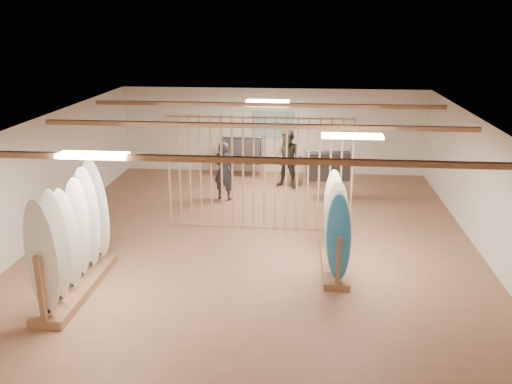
# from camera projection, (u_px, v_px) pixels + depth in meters

# --- Properties ---
(floor) EXTENTS (12.00, 12.00, 0.00)m
(floor) POSITION_uv_depth(u_px,v_px,m) (256.00, 241.00, 12.62)
(floor) COLOR #99664A
(floor) RESTS_ON ground
(ceiling) EXTENTS (12.00, 12.00, 0.00)m
(ceiling) POSITION_uv_depth(u_px,v_px,m) (256.00, 122.00, 11.77)
(ceiling) COLOR #97958F
(ceiling) RESTS_ON ground
(wall_back) EXTENTS (12.00, 0.00, 12.00)m
(wall_back) POSITION_uv_depth(u_px,v_px,m) (273.00, 131.00, 17.88)
(wall_back) COLOR silver
(wall_back) RESTS_ON ground
(wall_front) EXTENTS (12.00, 0.00, 12.00)m
(wall_front) POSITION_uv_depth(u_px,v_px,m) (209.00, 328.00, 6.51)
(wall_front) COLOR silver
(wall_front) RESTS_ON ground
(wall_left) EXTENTS (0.00, 12.00, 12.00)m
(wall_left) POSITION_uv_depth(u_px,v_px,m) (43.00, 178.00, 12.64)
(wall_left) COLOR silver
(wall_left) RESTS_ON ground
(wall_right) EXTENTS (0.00, 12.00, 12.00)m
(wall_right) POSITION_uv_depth(u_px,v_px,m) (485.00, 190.00, 11.75)
(wall_right) COLOR silver
(wall_right) RESTS_ON ground
(ceiling_slats) EXTENTS (9.50, 6.12, 0.10)m
(ceiling_slats) POSITION_uv_depth(u_px,v_px,m) (256.00, 126.00, 11.79)
(ceiling_slats) COLOR #9B6846
(ceiling_slats) RESTS_ON ground
(light_panels) EXTENTS (1.20, 0.35, 0.06)m
(light_panels) POSITION_uv_depth(u_px,v_px,m) (256.00, 125.00, 11.78)
(light_panels) COLOR white
(light_panels) RESTS_ON ground
(bamboo_partition) EXTENTS (4.45, 0.05, 2.78)m
(bamboo_partition) POSITION_uv_depth(u_px,v_px,m) (259.00, 174.00, 12.95)
(bamboo_partition) COLOR tan
(bamboo_partition) RESTS_ON ground
(poster) EXTENTS (1.40, 0.03, 0.90)m
(poster) POSITION_uv_depth(u_px,v_px,m) (273.00, 125.00, 17.80)
(poster) COLOR teal
(poster) RESTS_ON ground
(rack_left) EXTENTS (0.61, 2.75, 2.22)m
(rack_left) POSITION_uv_depth(u_px,v_px,m) (74.00, 254.00, 10.08)
(rack_left) COLOR #9B6846
(rack_left) RESTS_ON floor
(rack_right) EXTENTS (0.52, 2.29, 1.84)m
(rack_right) POSITION_uv_depth(u_px,v_px,m) (335.00, 238.00, 11.17)
(rack_right) COLOR #9B6846
(rack_right) RESTS_ON floor
(clothing_rack_a) EXTENTS (1.30, 0.35, 1.40)m
(clothing_rack_a) POSITION_uv_depth(u_px,v_px,m) (242.00, 151.00, 17.32)
(clothing_rack_a) COLOR silver
(clothing_rack_a) RESTS_ON floor
(clothing_rack_b) EXTENTS (1.32, 0.47, 1.42)m
(clothing_rack_b) POSITION_uv_depth(u_px,v_px,m) (328.00, 166.00, 15.43)
(clothing_rack_b) COLOR silver
(clothing_rack_b) RESTS_ON floor
(shopper_a) EXTENTS (0.80, 0.65, 1.92)m
(shopper_a) POSITION_uv_depth(u_px,v_px,m) (224.00, 167.00, 15.24)
(shopper_a) COLOR #25262C
(shopper_a) RESTS_ON floor
(shopper_b) EXTENTS (1.21, 1.09, 2.05)m
(shopper_b) POSITION_uv_depth(u_px,v_px,m) (289.00, 155.00, 16.25)
(shopper_b) COLOR #363129
(shopper_b) RESTS_ON floor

